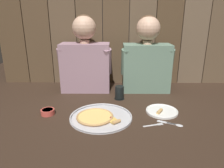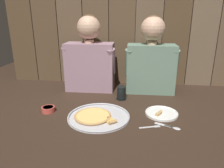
# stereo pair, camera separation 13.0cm
# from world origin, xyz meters

# --- Properties ---
(ground_plane) EXTENTS (3.20, 3.20, 0.00)m
(ground_plane) POSITION_xyz_m (0.00, 0.00, 0.00)
(ground_plane) COLOR #332319
(pizza_tray) EXTENTS (0.41, 0.41, 0.03)m
(pizza_tray) POSITION_xyz_m (-0.11, -0.07, 0.01)
(pizza_tray) COLOR silver
(pizza_tray) RESTS_ON ground
(dinner_plate) EXTENTS (0.22, 0.22, 0.03)m
(dinner_plate) POSITION_xyz_m (0.32, 0.02, 0.01)
(dinner_plate) COLOR white
(dinner_plate) RESTS_ON ground
(drinking_glass) EXTENTS (0.08, 0.08, 0.11)m
(drinking_glass) POSITION_xyz_m (0.03, 0.27, 0.05)
(drinking_glass) COLOR black
(drinking_glass) RESTS_ON ground
(dipping_bowl) EXTENTS (0.09, 0.09, 0.04)m
(dipping_bowl) POSITION_xyz_m (-0.46, -0.02, 0.02)
(dipping_bowl) COLOR #CC4C42
(dipping_bowl) RESTS_ON ground
(table_fork) EXTENTS (0.13, 0.05, 0.01)m
(table_fork) POSITION_xyz_m (0.23, -0.16, 0.00)
(table_fork) COLOR silver
(table_fork) RESTS_ON ground
(table_knife) EXTENTS (0.15, 0.08, 0.01)m
(table_knife) POSITION_xyz_m (0.33, -0.13, 0.00)
(table_knife) COLOR silver
(table_knife) RESTS_ON ground
(table_spoon) EXTENTS (0.13, 0.08, 0.01)m
(table_spoon) POSITION_xyz_m (0.36, -0.15, 0.00)
(table_spoon) COLOR silver
(table_spoon) RESTS_ON ground
(diner_left) EXTENTS (0.45, 0.22, 0.65)m
(diner_left) POSITION_xyz_m (-0.26, 0.48, 0.30)
(diner_left) COLOR gray
(diner_left) RESTS_ON ground
(diner_right) EXTENTS (0.44, 0.21, 0.64)m
(diner_right) POSITION_xyz_m (0.26, 0.48, 0.30)
(diner_right) COLOR slate
(diner_right) RESTS_ON ground
(wooden_backdrop_wall) EXTENTS (2.19, 0.03, 1.37)m
(wooden_backdrop_wall) POSITION_xyz_m (0.00, 0.70, 0.69)
(wooden_backdrop_wall) COLOR #4F3B26
(wooden_backdrop_wall) RESTS_ON ground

